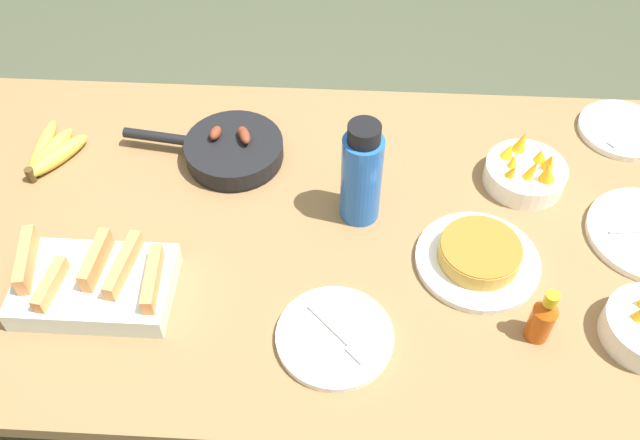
{
  "coord_description": "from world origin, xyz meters",
  "views": [
    {
      "loc": [
        0.05,
        -0.93,
        1.82
      ],
      "look_at": [
        0.0,
        0.0,
        0.74
      ],
      "focal_mm": 38.0,
      "sensor_mm": 36.0,
      "label": 1
    }
  ],
  "objects_px": {
    "fruit_bowl_mango": "(526,172)",
    "water_bottle": "(362,175)",
    "frittata_plate_center": "(478,256)",
    "empty_plate_far_right": "(623,130)",
    "banana_bunch": "(51,153)",
    "hot_sauce_bottle": "(543,318)",
    "empty_plate_far_left": "(335,337)",
    "skillet": "(232,150)",
    "melon_tray": "(94,283)"
  },
  "relations": [
    {
      "from": "frittata_plate_center",
      "to": "fruit_bowl_mango",
      "type": "height_order",
      "value": "fruit_bowl_mango"
    },
    {
      "from": "banana_bunch",
      "to": "melon_tray",
      "type": "distance_m",
      "value": 0.43
    },
    {
      "from": "banana_bunch",
      "to": "empty_plate_far_right",
      "type": "bearing_deg",
      "value": 6.97
    },
    {
      "from": "hot_sauce_bottle",
      "to": "empty_plate_far_right",
      "type": "bearing_deg",
      "value": 63.09
    },
    {
      "from": "banana_bunch",
      "to": "fruit_bowl_mango",
      "type": "height_order",
      "value": "fruit_bowl_mango"
    },
    {
      "from": "hot_sauce_bottle",
      "to": "melon_tray",
      "type": "bearing_deg",
      "value": 176.75
    },
    {
      "from": "frittata_plate_center",
      "to": "hot_sauce_bottle",
      "type": "relative_size",
      "value": 1.94
    },
    {
      "from": "fruit_bowl_mango",
      "to": "frittata_plate_center",
      "type": "bearing_deg",
      "value": -117.99
    },
    {
      "from": "skillet",
      "to": "fruit_bowl_mango",
      "type": "distance_m",
      "value": 0.67
    },
    {
      "from": "frittata_plate_center",
      "to": "fruit_bowl_mango",
      "type": "bearing_deg",
      "value": 62.01
    },
    {
      "from": "banana_bunch",
      "to": "hot_sauce_bottle",
      "type": "bearing_deg",
      "value": -21.57
    },
    {
      "from": "banana_bunch",
      "to": "hot_sauce_bottle",
      "type": "xyz_separation_m",
      "value": [
        1.06,
        -0.42,
        0.04
      ]
    },
    {
      "from": "empty_plate_far_left",
      "to": "water_bottle",
      "type": "height_order",
      "value": "water_bottle"
    },
    {
      "from": "banana_bunch",
      "to": "hot_sauce_bottle",
      "type": "height_order",
      "value": "hot_sauce_bottle"
    },
    {
      "from": "skillet",
      "to": "hot_sauce_bottle",
      "type": "height_order",
      "value": "hot_sauce_bottle"
    },
    {
      "from": "banana_bunch",
      "to": "melon_tray",
      "type": "bearing_deg",
      "value": -60.46
    },
    {
      "from": "frittata_plate_center",
      "to": "empty_plate_far_left",
      "type": "bearing_deg",
      "value": -145.51
    },
    {
      "from": "skillet",
      "to": "hot_sauce_bottle",
      "type": "xyz_separation_m",
      "value": [
        0.64,
        -0.44,
        0.03
      ]
    },
    {
      "from": "banana_bunch",
      "to": "empty_plate_far_right",
      "type": "height_order",
      "value": "banana_bunch"
    },
    {
      "from": "melon_tray",
      "to": "empty_plate_far_right",
      "type": "relative_size",
      "value": 1.44
    },
    {
      "from": "water_bottle",
      "to": "hot_sauce_bottle",
      "type": "distance_m",
      "value": 0.45
    },
    {
      "from": "skillet",
      "to": "frittata_plate_center",
      "type": "xyz_separation_m",
      "value": [
        0.54,
        -0.28,
        -0.0
      ]
    },
    {
      "from": "melon_tray",
      "to": "frittata_plate_center",
      "type": "bearing_deg",
      "value": 8.66
    },
    {
      "from": "hot_sauce_bottle",
      "to": "empty_plate_far_left",
      "type": "bearing_deg",
      "value": -175.23
    },
    {
      "from": "fruit_bowl_mango",
      "to": "water_bottle",
      "type": "height_order",
      "value": "water_bottle"
    },
    {
      "from": "empty_plate_far_right",
      "to": "empty_plate_far_left",
      "type": "bearing_deg",
      "value": -137.61
    },
    {
      "from": "skillet",
      "to": "fruit_bowl_mango",
      "type": "relative_size",
      "value": 2.11
    },
    {
      "from": "melon_tray",
      "to": "water_bottle",
      "type": "bearing_deg",
      "value": 25.18
    },
    {
      "from": "water_bottle",
      "to": "empty_plate_far_right",
      "type": "bearing_deg",
      "value": 24.99
    },
    {
      "from": "water_bottle",
      "to": "banana_bunch",
      "type": "bearing_deg",
      "value": 169.78
    },
    {
      "from": "hot_sauce_bottle",
      "to": "banana_bunch",
      "type": "bearing_deg",
      "value": 158.43
    },
    {
      "from": "frittata_plate_center",
      "to": "empty_plate_far_right",
      "type": "relative_size",
      "value": 1.2
    },
    {
      "from": "banana_bunch",
      "to": "hot_sauce_bottle",
      "type": "distance_m",
      "value": 1.14
    },
    {
      "from": "empty_plate_far_right",
      "to": "skillet",
      "type": "bearing_deg",
      "value": -171.37
    },
    {
      "from": "empty_plate_far_right",
      "to": "fruit_bowl_mango",
      "type": "relative_size",
      "value": 1.17
    },
    {
      "from": "melon_tray",
      "to": "frittata_plate_center",
      "type": "distance_m",
      "value": 0.76
    },
    {
      "from": "water_bottle",
      "to": "melon_tray",
      "type": "bearing_deg",
      "value": -154.82
    },
    {
      "from": "melon_tray",
      "to": "frittata_plate_center",
      "type": "relative_size",
      "value": 1.2
    },
    {
      "from": "melon_tray",
      "to": "frittata_plate_center",
      "type": "xyz_separation_m",
      "value": [
        0.75,
        0.11,
        -0.01
      ]
    },
    {
      "from": "melon_tray",
      "to": "banana_bunch",
      "type": "bearing_deg",
      "value": 119.54
    },
    {
      "from": "frittata_plate_center",
      "to": "empty_plate_far_right",
      "type": "height_order",
      "value": "frittata_plate_center"
    },
    {
      "from": "skillet",
      "to": "empty_plate_far_left",
      "type": "distance_m",
      "value": 0.54
    },
    {
      "from": "empty_plate_far_left",
      "to": "water_bottle",
      "type": "distance_m",
      "value": 0.34
    },
    {
      "from": "water_bottle",
      "to": "hot_sauce_bottle",
      "type": "relative_size",
      "value": 1.91
    },
    {
      "from": "empty_plate_far_right",
      "to": "water_bottle",
      "type": "relative_size",
      "value": 0.84
    },
    {
      "from": "empty_plate_far_right",
      "to": "hot_sauce_bottle",
      "type": "distance_m",
      "value": 0.66
    },
    {
      "from": "banana_bunch",
      "to": "melon_tray",
      "type": "relative_size",
      "value": 0.69
    },
    {
      "from": "frittata_plate_center",
      "to": "empty_plate_far_right",
      "type": "xyz_separation_m",
      "value": [
        0.39,
        0.42,
        -0.02
      ]
    },
    {
      "from": "fruit_bowl_mango",
      "to": "water_bottle",
      "type": "bearing_deg",
      "value": -163.0
    },
    {
      "from": "frittata_plate_center",
      "to": "fruit_bowl_mango",
      "type": "relative_size",
      "value": 1.41
    }
  ]
}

